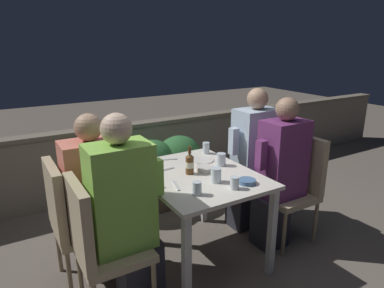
{
  "coord_description": "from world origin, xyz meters",
  "views": [
    {
      "loc": [
        -1.3,
        -2.1,
        1.73
      ],
      "look_at": [
        0.0,
        0.08,
        0.96
      ],
      "focal_mm": 32.0,
      "sensor_mm": 36.0,
      "label": 1
    }
  ],
  "objects_px": {
    "chair_right_far": "(267,167)",
    "beer_bottle": "(190,163)",
    "chair_left_near": "(96,239)",
    "chair_left_far": "(71,215)",
    "person_purple_stripe": "(279,173)",
    "person_blue_shirt": "(252,159)",
    "chair_right_near": "(296,180)",
    "person_green_blouse": "(126,214)",
    "potted_plant": "(250,164)",
    "person_coral_top": "(99,198)"
  },
  "relations": [
    {
      "from": "chair_right_far",
      "to": "beer_bottle",
      "type": "xyz_separation_m",
      "value": [
        -0.98,
        -0.17,
        0.27
      ]
    },
    {
      "from": "chair_left_near",
      "to": "chair_right_far",
      "type": "bearing_deg",
      "value": 12.63
    },
    {
      "from": "chair_left_far",
      "to": "beer_bottle",
      "type": "bearing_deg",
      "value": -10.69
    },
    {
      "from": "person_purple_stripe",
      "to": "person_blue_shirt",
      "type": "height_order",
      "value": "person_blue_shirt"
    },
    {
      "from": "chair_left_near",
      "to": "person_blue_shirt",
      "type": "bearing_deg",
      "value": 14.19
    },
    {
      "from": "chair_right_near",
      "to": "person_blue_shirt",
      "type": "xyz_separation_m",
      "value": [
        -0.2,
        0.37,
        0.12
      ]
    },
    {
      "from": "person_green_blouse",
      "to": "potted_plant",
      "type": "distance_m",
      "value": 1.93
    },
    {
      "from": "chair_right_far",
      "to": "person_blue_shirt",
      "type": "distance_m",
      "value": 0.24
    },
    {
      "from": "person_green_blouse",
      "to": "person_blue_shirt",
      "type": "bearing_deg",
      "value": 16.19
    },
    {
      "from": "chair_left_near",
      "to": "chair_left_far",
      "type": "height_order",
      "value": "same"
    },
    {
      "from": "person_purple_stripe",
      "to": "potted_plant",
      "type": "height_order",
      "value": "person_purple_stripe"
    },
    {
      "from": "chair_left_near",
      "to": "beer_bottle",
      "type": "bearing_deg",
      "value": 15.62
    },
    {
      "from": "chair_left_near",
      "to": "chair_right_near",
      "type": "distance_m",
      "value": 1.78
    },
    {
      "from": "chair_left_far",
      "to": "potted_plant",
      "type": "height_order",
      "value": "chair_left_far"
    },
    {
      "from": "chair_right_far",
      "to": "beer_bottle",
      "type": "height_order",
      "value": "beer_bottle"
    },
    {
      "from": "person_green_blouse",
      "to": "person_purple_stripe",
      "type": "height_order",
      "value": "person_green_blouse"
    },
    {
      "from": "beer_bottle",
      "to": "person_purple_stripe",
      "type": "bearing_deg",
      "value": -14.19
    },
    {
      "from": "chair_left_near",
      "to": "person_green_blouse",
      "type": "xyz_separation_m",
      "value": [
        0.2,
        -0.0,
        0.12
      ]
    },
    {
      "from": "chair_right_near",
      "to": "person_blue_shirt",
      "type": "relative_size",
      "value": 0.71
    },
    {
      "from": "chair_left_near",
      "to": "person_coral_top",
      "type": "bearing_deg",
      "value": 70.54
    },
    {
      "from": "person_blue_shirt",
      "to": "potted_plant",
      "type": "xyz_separation_m",
      "value": [
        0.35,
        0.43,
        -0.25
      ]
    },
    {
      "from": "person_blue_shirt",
      "to": "potted_plant",
      "type": "distance_m",
      "value": 0.6
    },
    {
      "from": "person_green_blouse",
      "to": "person_coral_top",
      "type": "distance_m",
      "value": 0.4
    },
    {
      "from": "chair_left_far",
      "to": "person_coral_top",
      "type": "xyz_separation_m",
      "value": [
        0.21,
        0.0,
        0.08
      ]
    },
    {
      "from": "person_green_blouse",
      "to": "potted_plant",
      "type": "bearing_deg",
      "value": 25.53
    },
    {
      "from": "chair_right_far",
      "to": "potted_plant",
      "type": "distance_m",
      "value": 0.47
    },
    {
      "from": "person_green_blouse",
      "to": "chair_right_near",
      "type": "height_order",
      "value": "person_green_blouse"
    },
    {
      "from": "chair_right_near",
      "to": "beer_bottle",
      "type": "height_order",
      "value": "beer_bottle"
    },
    {
      "from": "chair_right_far",
      "to": "chair_right_near",
      "type": "bearing_deg",
      "value": -91.33
    },
    {
      "from": "person_coral_top",
      "to": "person_blue_shirt",
      "type": "bearing_deg",
      "value": 0.38
    },
    {
      "from": "chair_left_near",
      "to": "potted_plant",
      "type": "bearing_deg",
      "value": 23.13
    },
    {
      "from": "chair_left_far",
      "to": "chair_right_near",
      "type": "distance_m",
      "value": 1.88
    },
    {
      "from": "person_coral_top",
      "to": "person_green_blouse",
      "type": "bearing_deg",
      "value": -80.41
    },
    {
      "from": "chair_left_near",
      "to": "beer_bottle",
      "type": "xyz_separation_m",
      "value": [
        0.81,
        0.23,
        0.27
      ]
    },
    {
      "from": "chair_left_far",
      "to": "person_coral_top",
      "type": "distance_m",
      "value": 0.22
    },
    {
      "from": "person_green_blouse",
      "to": "chair_left_far",
      "type": "distance_m",
      "value": 0.49
    },
    {
      "from": "chair_right_far",
      "to": "potted_plant",
      "type": "bearing_deg",
      "value": 71.05
    },
    {
      "from": "beer_bottle",
      "to": "person_coral_top",
      "type": "bearing_deg",
      "value": 166.13
    },
    {
      "from": "person_purple_stripe",
      "to": "beer_bottle",
      "type": "relative_size",
      "value": 5.89
    },
    {
      "from": "chair_left_far",
      "to": "person_blue_shirt",
      "type": "relative_size",
      "value": 0.71
    },
    {
      "from": "person_coral_top",
      "to": "person_blue_shirt",
      "type": "relative_size",
      "value": 0.95
    },
    {
      "from": "chair_left_near",
      "to": "person_blue_shirt",
      "type": "height_order",
      "value": "person_blue_shirt"
    },
    {
      "from": "person_blue_shirt",
      "to": "person_coral_top",
      "type": "bearing_deg",
      "value": -179.62
    },
    {
      "from": "chair_left_far",
      "to": "person_purple_stripe",
      "type": "height_order",
      "value": "person_purple_stripe"
    },
    {
      "from": "person_green_blouse",
      "to": "person_blue_shirt",
      "type": "height_order",
      "value": "person_blue_shirt"
    },
    {
      "from": "chair_left_far",
      "to": "potted_plant",
      "type": "bearing_deg",
      "value": 12.27
    },
    {
      "from": "chair_right_near",
      "to": "beer_bottle",
      "type": "relative_size",
      "value": 4.28
    },
    {
      "from": "chair_right_near",
      "to": "person_purple_stripe",
      "type": "bearing_deg",
      "value": 180.0
    },
    {
      "from": "person_green_blouse",
      "to": "person_blue_shirt",
      "type": "xyz_separation_m",
      "value": [
        1.38,
        0.4,
        0.0
      ]
    },
    {
      "from": "chair_right_near",
      "to": "chair_right_far",
      "type": "xyz_separation_m",
      "value": [
        0.01,
        0.37,
        0.0
      ]
    }
  ]
}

